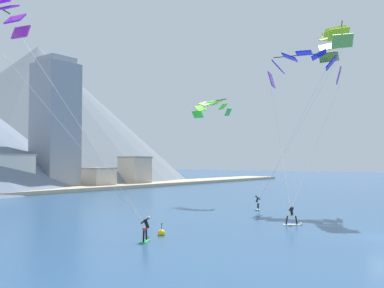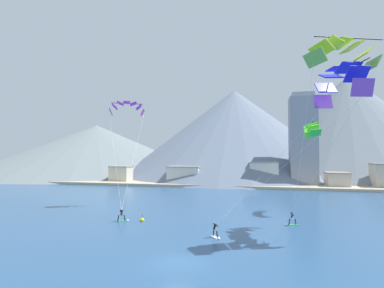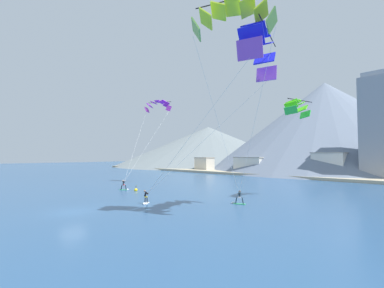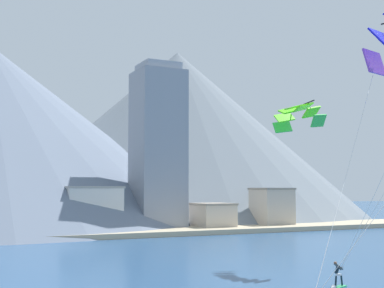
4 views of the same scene
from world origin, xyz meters
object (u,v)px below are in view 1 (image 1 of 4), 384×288
parafoil_kite_near_trail (304,65)px  parafoil_kite_mid_center (333,41)px  kitesurfer_mid_center (258,206)px  kitesurfer_near_trail (294,219)px  parafoil_kite_distant_high_outer (212,107)px  kitesurfer_near_lead (146,233)px  race_marker_buoy (161,233)px

parafoil_kite_near_trail → parafoil_kite_mid_center: bearing=-98.3°
kitesurfer_mid_center → parafoil_kite_near_trail: bearing=-35.0°
kitesurfer_near_trail → parafoil_kite_distant_high_outer: (11.72, 16.45, 11.96)m
kitesurfer_near_lead → parafoil_kite_near_trail: size_ratio=0.11×
kitesurfer_near_lead → parafoil_kite_near_trail: 30.28m
parafoil_kite_mid_center → parafoil_kite_distant_high_outer: size_ratio=3.19×
parafoil_kite_distant_high_outer → parafoil_kite_near_trail: bearing=-84.5°
kitesurfer_near_lead → kitesurfer_near_trail: bearing=-20.8°
kitesurfer_near_trail → kitesurfer_near_lead: bearing=159.2°
kitesurfer_near_trail → kitesurfer_mid_center: bearing=44.4°
kitesurfer_mid_center → kitesurfer_near_lead: bearing=-172.1°
kitesurfer_near_trail → kitesurfer_mid_center: kitesurfer_near_trail is taller
kitesurfer_near_trail → parafoil_kite_mid_center: bearing=3.3°
parafoil_kite_near_trail → parafoil_kite_mid_center: 4.15m
parafoil_kite_distant_high_outer → parafoil_kite_mid_center: bearing=-87.6°
kitesurfer_near_lead → parafoil_kite_mid_center: 31.25m
kitesurfer_near_lead → parafoil_kite_mid_center: bearing=-9.4°
kitesurfer_mid_center → kitesurfer_near_trail: bearing=-135.6°
kitesurfer_near_lead → kitesurfer_mid_center: bearing=7.9°
parafoil_kite_near_trail → parafoil_kite_distant_high_outer: (-1.17, 12.16, -4.08)m
kitesurfer_near_lead → parafoil_kite_near_trail: (25.71, -0.59, 15.97)m
kitesurfer_near_lead → race_marker_buoy: bearing=16.4°
kitesurfer_mid_center → parafoil_kite_mid_center: 19.91m
parafoil_kite_mid_center → parafoil_kite_near_trail: bearing=81.7°
parafoil_kite_near_trail → parafoil_kite_distant_high_outer: parafoil_kite_near_trail is taller
kitesurfer_near_lead → parafoil_kite_mid_center: parafoil_kite_mid_center is taller
kitesurfer_near_trail → race_marker_buoy: 11.88m
race_marker_buoy → parafoil_kite_distant_high_outer: bearing=26.1°
parafoil_kite_near_trail → race_marker_buoy: bearing=176.9°
kitesurfer_near_trail → parafoil_kite_distant_high_outer: parafoil_kite_distant_high_outer is taller
parafoil_kite_near_trail → parafoil_kite_mid_center: size_ratio=0.91×
kitesurfer_near_trail → parafoil_kite_near_trail: (12.89, 4.29, 16.03)m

